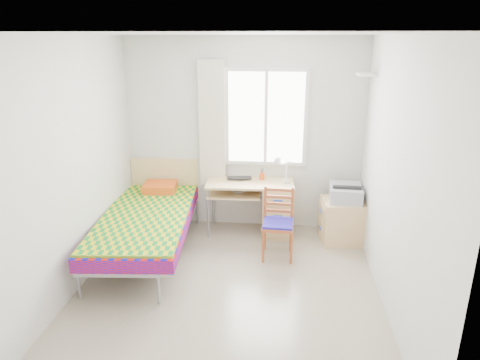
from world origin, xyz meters
The scene contains 17 objects.
floor centered at (0.00, 0.00, 0.00)m, with size 3.50×3.50×0.00m, color #BCAD93.
ceiling centered at (0.00, 0.00, 2.60)m, with size 3.50×3.50×0.00m, color white.
wall_back centered at (0.00, 1.75, 1.30)m, with size 3.20×3.20×0.00m, color silver.
wall_left centered at (-1.60, 0.00, 1.30)m, with size 3.50×3.50×0.00m, color silver.
wall_right centered at (1.60, 0.00, 1.30)m, with size 3.50×3.50×0.00m, color silver.
window centered at (0.30, 1.73, 1.55)m, with size 1.10×0.04×1.30m.
curtain centered at (-0.42, 1.68, 1.45)m, with size 0.35×0.05×1.70m, color beige.
floating_shelf centered at (1.49, 1.40, 2.15)m, with size 0.20×0.32×0.03m, color white.
bed centered at (-1.08, 0.76, 0.46)m, with size 1.21×2.27×0.95m.
desk centered at (0.42, 1.47, 0.40)m, with size 1.18×0.58×0.73m.
chair centered at (0.52, 0.86, 0.48)m, with size 0.39×0.39×0.86m.
cabinet centered at (1.33, 1.32, 0.28)m, with size 0.57×0.51×0.57m.
printer centered at (1.36, 1.36, 0.67)m, with size 0.42×0.48×0.20m.
laptop centered at (-0.04, 1.53, 0.74)m, with size 0.33×0.21×0.03m, color black.
pen_cup centered at (0.27, 1.60, 0.77)m, with size 0.07×0.07×0.09m, color #E45819.
task_lamp centered at (0.53, 1.40, 0.97)m, with size 0.22×0.31×0.39m.
book centered at (-0.13, 1.49, 0.59)m, with size 0.17×0.23×0.02m, color gray.
Camera 1 is at (0.54, -3.92, 2.58)m, focal length 32.00 mm.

